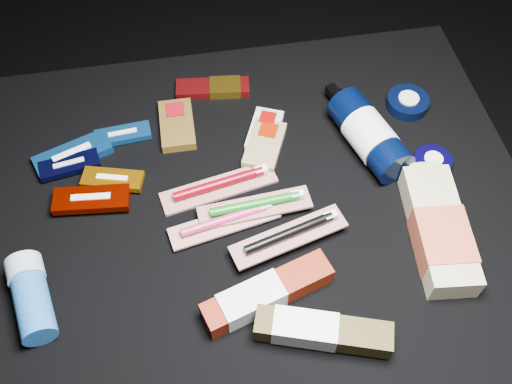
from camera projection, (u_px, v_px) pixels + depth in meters
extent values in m
plane|color=black|center=(250.00, 299.00, 1.31)|extent=(3.00, 3.00, 0.00)
cube|color=black|center=(250.00, 258.00, 1.15)|extent=(0.98, 0.78, 0.40)
cube|color=#1352A5|center=(73.00, 155.00, 1.03)|extent=(0.15, 0.10, 0.02)
cube|color=silver|center=(73.00, 155.00, 1.03)|extent=(0.07, 0.04, 0.02)
cube|color=#1557A7|center=(123.00, 134.00, 1.06)|extent=(0.10, 0.05, 0.01)
cube|color=silver|center=(123.00, 134.00, 1.06)|extent=(0.05, 0.01, 0.01)
cube|color=black|center=(70.00, 165.00, 1.02)|extent=(0.11, 0.06, 0.01)
cube|color=beige|center=(70.00, 165.00, 1.02)|extent=(0.06, 0.02, 0.01)
cube|color=#AE6705|center=(113.00, 179.00, 1.00)|extent=(0.11, 0.07, 0.01)
cube|color=white|center=(113.00, 179.00, 1.00)|extent=(0.06, 0.02, 0.01)
cube|color=#760B00|center=(92.00, 199.00, 0.97)|extent=(0.13, 0.06, 0.01)
cube|color=silver|center=(92.00, 199.00, 0.97)|extent=(0.07, 0.02, 0.02)
cube|color=#523B12|center=(177.00, 125.00, 1.07)|extent=(0.06, 0.12, 0.02)
cube|color=maroon|center=(176.00, 113.00, 1.09)|extent=(0.03, 0.03, 0.02)
cube|color=beige|center=(265.00, 131.00, 1.07)|extent=(0.09, 0.11, 0.02)
cube|color=#6E0804|center=(268.00, 120.00, 1.08)|extent=(0.04, 0.04, 0.02)
cube|color=#907B51|center=(265.00, 145.00, 1.05)|extent=(0.10, 0.12, 0.02)
cube|color=#7C1501|center=(268.00, 133.00, 1.06)|extent=(0.04, 0.04, 0.02)
cube|color=maroon|center=(213.00, 88.00, 1.13)|extent=(0.15, 0.06, 0.02)
cube|color=olive|center=(225.00, 87.00, 1.13)|extent=(0.07, 0.05, 0.02)
cylinder|color=black|center=(369.00, 135.00, 1.03)|extent=(0.12, 0.19, 0.07)
cylinder|color=silver|center=(370.00, 136.00, 1.02)|extent=(0.09, 0.10, 0.07)
cylinder|color=black|center=(340.00, 98.00, 1.08)|extent=(0.03, 0.03, 0.03)
cube|color=black|center=(333.00, 92.00, 1.09)|extent=(0.03, 0.04, 0.02)
cylinder|color=black|center=(407.00, 103.00, 1.10)|extent=(0.08, 0.08, 0.02)
cylinder|color=silver|center=(408.00, 102.00, 1.10)|extent=(0.04, 0.04, 0.03)
cylinder|color=black|center=(432.00, 162.00, 1.02)|extent=(0.07, 0.07, 0.02)
cylinder|color=silver|center=(432.00, 162.00, 1.02)|extent=(0.03, 0.03, 0.02)
cube|color=tan|center=(438.00, 229.00, 0.93)|extent=(0.10, 0.23, 0.05)
cube|color=#B64B34|center=(442.00, 241.00, 0.91)|extent=(0.09, 0.11, 0.05)
cube|color=tan|center=(422.00, 173.00, 0.99)|extent=(0.05, 0.03, 0.03)
cylinder|color=#1F5AA6|center=(34.00, 307.00, 0.85)|extent=(0.07, 0.11, 0.05)
cylinder|color=#96ACB5|center=(25.00, 270.00, 0.88)|extent=(0.06, 0.05, 0.06)
cube|color=#A89F9D|center=(219.00, 188.00, 1.00)|extent=(0.21, 0.09, 0.01)
cylinder|color=#69000C|center=(219.00, 184.00, 0.99)|extent=(0.16, 0.05, 0.02)
cube|color=white|center=(261.00, 170.00, 1.01)|extent=(0.03, 0.02, 0.01)
cube|color=beige|center=(224.00, 223.00, 0.95)|extent=(0.19, 0.08, 0.01)
cylinder|color=#AC234D|center=(224.00, 220.00, 0.94)|extent=(0.15, 0.04, 0.01)
cube|color=silver|center=(265.00, 207.00, 0.96)|extent=(0.02, 0.02, 0.01)
cube|color=#A79F9C|center=(255.00, 207.00, 0.96)|extent=(0.20, 0.06, 0.01)
cylinder|color=#086312|center=(255.00, 204.00, 0.95)|extent=(0.15, 0.03, 0.02)
cube|color=silver|center=(298.00, 195.00, 0.96)|extent=(0.02, 0.01, 0.01)
cube|color=#ABA49F|center=(289.00, 237.00, 0.92)|extent=(0.20, 0.09, 0.01)
cylinder|color=black|center=(289.00, 233.00, 0.91)|extent=(0.15, 0.05, 0.02)
cube|color=silver|center=(331.00, 216.00, 0.93)|extent=(0.02, 0.02, 0.01)
cube|color=maroon|center=(268.00, 293.00, 0.87)|extent=(0.21, 0.11, 0.04)
cube|color=silver|center=(252.00, 300.00, 0.86)|extent=(0.11, 0.08, 0.04)
cube|color=#342B0F|center=(323.00, 331.00, 0.83)|extent=(0.20, 0.10, 0.04)
cube|color=beige|center=(305.00, 329.00, 0.83)|extent=(0.10, 0.07, 0.04)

